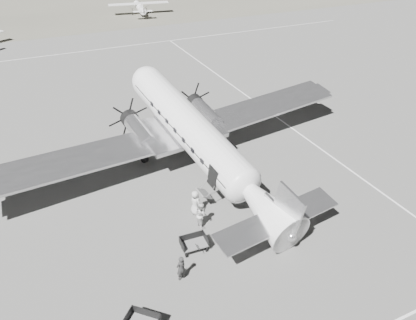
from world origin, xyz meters
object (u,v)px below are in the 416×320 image
object	(u,v)px
light_plane_right	(139,8)
ramp_agent	(201,214)
ground_crew	(181,268)
dc3_airliner	(197,138)
passenger	(195,203)
baggage_cart_near	(194,244)

from	to	relation	value
light_plane_right	ramp_agent	size ratio (longest dim) A/B	6.42
ground_crew	ramp_agent	distance (m)	4.71
dc3_airliner	ground_crew	xyz separation A→B (m)	(-5.31, -9.83, -2.24)
light_plane_right	ramp_agent	bearing A→B (deg)	-94.85
ground_crew	passenger	world-z (taller)	passenger
ground_crew	passenger	size ratio (longest dim) A/B	0.90
light_plane_right	passenger	distance (m)	63.63
dc3_airliner	ramp_agent	xyz separation A→B (m)	(-2.41, -6.11, -2.14)
baggage_cart_near	passenger	size ratio (longest dim) A/B	0.92
ground_crew	ramp_agent	bearing A→B (deg)	-144.05
ground_crew	passenger	distance (m)	5.89
ground_crew	light_plane_right	bearing A→B (deg)	-120.90
baggage_cart_near	ground_crew	distance (m)	2.42
dc3_airliner	light_plane_right	size ratio (longest dim) A/B	2.70
dc3_airliner	light_plane_right	xyz separation A→B (m)	(12.40, 57.14, -1.83)
dc3_airliner	ramp_agent	distance (m)	6.91
light_plane_right	dc3_airliner	bearing A→B (deg)	-93.91
ground_crew	dc3_airliner	bearing A→B (deg)	-134.47
baggage_cart_near	ramp_agent	xyz separation A→B (m)	(1.34, 1.90, 0.45)
dc3_airliner	ground_crew	distance (m)	11.39
passenger	ramp_agent	bearing A→B (deg)	154.41
light_plane_right	ground_crew	xyz separation A→B (m)	(-17.71, -66.96, -0.40)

